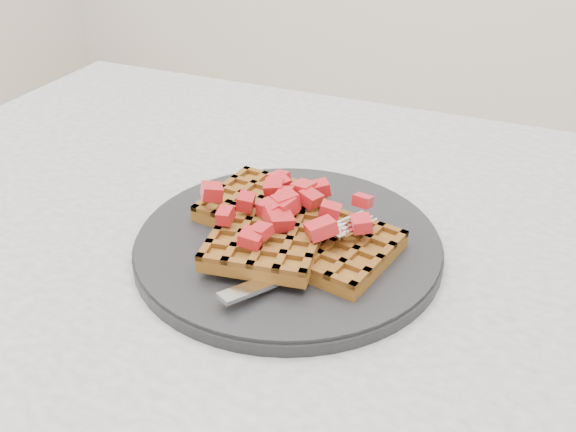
{
  "coord_description": "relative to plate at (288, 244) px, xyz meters",
  "views": [
    {
      "loc": [
        0.16,
        -0.5,
        1.11
      ],
      "look_at": [
        -0.05,
        -0.02,
        0.79
      ],
      "focal_mm": 40.0,
      "sensor_mm": 36.0,
      "label": 1
    }
  ],
  "objects": [
    {
      "name": "waffles",
      "position": [
        0.0,
        -0.0,
        0.02
      ],
      "size": [
        0.21,
        0.19,
        0.03
      ],
      "color": "#915A1E",
      "rests_on": "plate"
    },
    {
      "name": "table",
      "position": [
        0.05,
        0.02,
        -0.12
      ],
      "size": [
        1.2,
        0.8,
        0.75
      ],
      "color": "beige",
      "rests_on": "ground"
    },
    {
      "name": "strawberry_pile",
      "position": [
        0.0,
        0.0,
        0.05
      ],
      "size": [
        0.15,
        0.15,
        0.02
      ],
      "primitive_type": null,
      "color": "#970810",
      "rests_on": "waffles"
    },
    {
      "name": "fork",
      "position": [
        0.04,
        -0.04,
        0.02
      ],
      "size": [
        0.1,
        0.17,
        0.02
      ],
      "primitive_type": null,
      "rotation": [
        0.0,
        0.0,
        -0.48
      ],
      "color": "silver",
      "rests_on": "plate"
    },
    {
      "name": "plate",
      "position": [
        0.0,
        0.0,
        0.0
      ],
      "size": [
        0.3,
        0.3,
        0.02
      ],
      "primitive_type": "cylinder",
      "color": "black",
      "rests_on": "table"
    }
  ]
}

